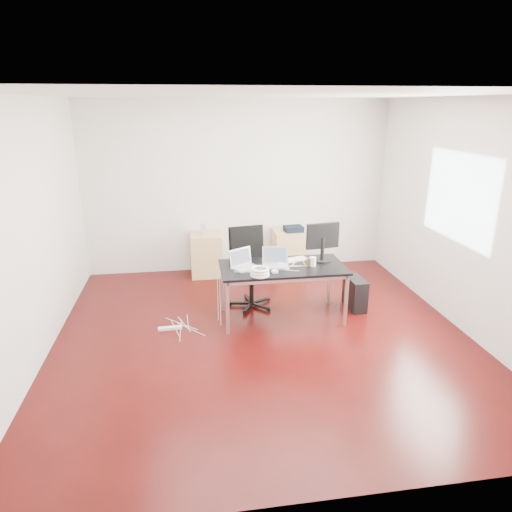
{
  "coord_description": "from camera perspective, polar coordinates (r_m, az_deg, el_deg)",
  "views": [
    {
      "loc": [
        -0.85,
        -4.95,
        2.71
      ],
      "look_at": [
        0.0,
        0.55,
        0.85
      ],
      "focal_mm": 32.0,
      "sensor_mm": 36.0,
      "label": 1
    }
  ],
  "objects": [
    {
      "name": "speaker",
      "position": [
        7.4,
        -6.58,
        3.33
      ],
      "size": [
        0.09,
        0.08,
        0.18
      ],
      "primitive_type": "cube",
      "rotation": [
        0.0,
        0.0,
        -0.03
      ],
      "color": "#9E9E9E",
      "rests_on": "filing_cabinet_left"
    },
    {
      "name": "filing_cabinet_right",
      "position": [
        7.74,
        4.05,
        0.68
      ],
      "size": [
        0.5,
        0.5,
        0.7
      ],
      "primitive_type": "cube",
      "color": "tan",
      "rests_on": "ground"
    },
    {
      "name": "navy_garment",
      "position": [
        7.59,
        4.71,
        3.41
      ],
      "size": [
        0.32,
        0.26,
        0.09
      ],
      "primitive_type": "cube",
      "rotation": [
        0.0,
        0.0,
        0.08
      ],
      "color": "black",
      "rests_on": "filing_cabinet_right"
    },
    {
      "name": "filing_cabinet_left",
      "position": [
        7.56,
        -6.25,
        0.19
      ],
      "size": [
        0.5,
        0.5,
        0.7
      ],
      "primitive_type": "cube",
      "color": "tan",
      "rests_on": "ground"
    },
    {
      "name": "keyboard",
      "position": [
        6.07,
        4.41,
        -0.51
      ],
      "size": [
        0.46,
        0.26,
        0.02
      ],
      "primitive_type": "cube",
      "rotation": [
        0.0,
        0.0,
        0.3
      ],
      "color": "white",
      "rests_on": "desk"
    },
    {
      "name": "office_chair",
      "position": [
        6.33,
        -0.81,
        -0.94
      ],
      "size": [
        0.54,
        0.56,
        1.08
      ],
      "rotation": [
        0.0,
        0.0,
        0.15
      ],
      "color": "black",
      "rests_on": "ground"
    },
    {
      "name": "cable_coil",
      "position": [
        5.5,
        0.49,
        -2.02
      ],
      "size": [
        0.24,
        0.24,
        0.11
      ],
      "rotation": [
        0.0,
        0.0,
        -0.36
      ],
      "color": "white",
      "rests_on": "desk"
    },
    {
      "name": "wastebasket",
      "position": [
        7.71,
        -0.46,
        -0.97
      ],
      "size": [
        0.31,
        0.31,
        0.28
      ],
      "primitive_type": "cylinder",
      "rotation": [
        0.0,
        0.0,
        -0.35
      ],
      "color": "black",
      "rests_on": "ground"
    },
    {
      "name": "monitor",
      "position": [
        6.05,
        8.32,
        2.0
      ],
      "size": [
        0.45,
        0.26,
        0.51
      ],
      "rotation": [
        0.0,
        0.0,
        0.15
      ],
      "color": "black",
      "rests_on": "desk"
    },
    {
      "name": "laptop_right",
      "position": [
        5.85,
        2.46,
        -0.73
      ],
      "size": [
        0.36,
        0.3,
        0.23
      ],
      "rotation": [
        0.0,
        0.0,
        -0.14
      ],
      "color": "silver",
      "rests_on": "desk"
    },
    {
      "name": "pc_tower",
      "position": [
        6.48,
        12.27,
        -4.55
      ],
      "size": [
        0.22,
        0.46,
        0.44
      ],
      "primitive_type": "cube",
      "rotation": [
        0.0,
        0.0,
        0.04
      ],
      "color": "black",
      "rests_on": "ground"
    },
    {
      "name": "power_adapter",
      "position": [
        5.64,
        2.36,
        -1.95
      ],
      "size": [
        0.08,
        0.08,
        0.03
      ],
      "primitive_type": "cube",
      "rotation": [
        0.0,
        0.0,
        0.14
      ],
      "color": "white",
      "rests_on": "desk"
    },
    {
      "name": "room_shell",
      "position": [
        5.2,
        1.32,
        3.91
      ],
      "size": [
        5.0,
        5.0,
        5.0
      ],
      "color": "#320605",
      "rests_on": "ground"
    },
    {
      "name": "power_strip",
      "position": [
        5.93,
        -10.68,
        -8.85
      ],
      "size": [
        0.3,
        0.08,
        0.04
      ],
      "primitive_type": "cube",
      "rotation": [
        0.0,
        0.0,
        0.05
      ],
      "color": "white",
      "rests_on": "ground"
    },
    {
      "name": "laptop_left",
      "position": [
        5.79,
        -1.53,
        -0.94
      ],
      "size": [
        0.41,
        0.39,
        0.23
      ],
      "rotation": [
        0.0,
        0.0,
        0.53
      ],
      "color": "silver",
      "rests_on": "desk"
    },
    {
      "name": "desk",
      "position": [
        5.88,
        3.34,
        -1.76
      ],
      "size": [
        1.6,
        0.8,
        0.73
      ],
      "color": "black",
      "rests_on": "ground"
    },
    {
      "name": "cup_white",
      "position": [
        5.89,
        7.11,
        -0.7
      ],
      "size": [
        0.09,
        0.09,
        0.12
      ],
      "primitive_type": "cylinder",
      "rotation": [
        0.0,
        0.0,
        0.19
      ],
      "color": "white",
      "rests_on": "desk"
    },
    {
      "name": "cup_brown",
      "position": [
        5.9,
        6.7,
        -0.75
      ],
      "size": [
        0.08,
        0.08,
        0.1
      ],
      "primitive_type": "cylinder",
      "rotation": [
        0.0,
        0.0,
        -0.04
      ],
      "color": "brown",
      "rests_on": "desk"
    }
  ]
}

